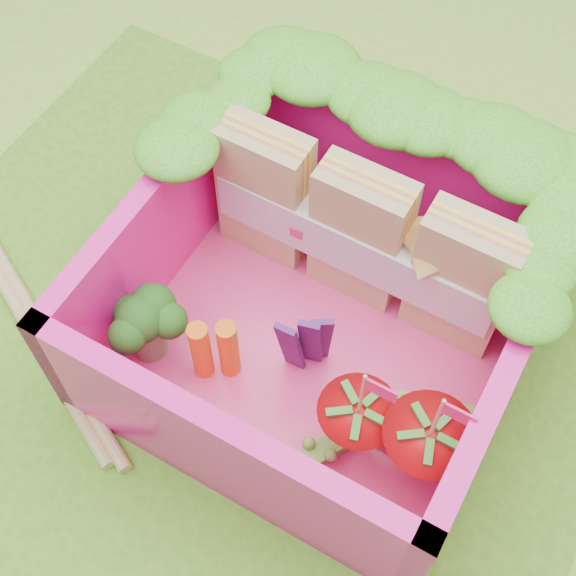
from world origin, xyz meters
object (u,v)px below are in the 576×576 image
at_px(sandwich_stack, 362,236).
at_px(strawberry_left, 356,426).
at_px(bento_box, 323,301).
at_px(strawberry_right, 424,451).
at_px(broccoli, 142,320).

xyz_separation_m(sandwich_stack, strawberry_left, (0.28, -0.56, -0.14)).
height_order(bento_box, strawberry_left, bento_box).
height_order(strawberry_left, strawberry_right, strawberry_right).
distance_m(bento_box, strawberry_left, 0.42).
height_order(sandwich_stack, strawberry_left, sandwich_stack).
height_order(bento_box, sandwich_stack, sandwich_stack).
distance_m(broccoli, strawberry_right, 0.99).
relative_size(strawberry_left, strawberry_right, 0.94).
xyz_separation_m(strawberry_left, strawberry_right, (0.22, 0.03, 0.01)).
bearing_deg(strawberry_right, strawberry_left, -173.36).
distance_m(bento_box, broccoli, 0.60).
relative_size(bento_box, broccoli, 3.83).
height_order(sandwich_stack, broccoli, sandwich_stack).
bearing_deg(bento_box, broccoli, -145.18).
distance_m(sandwich_stack, strawberry_right, 0.74).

